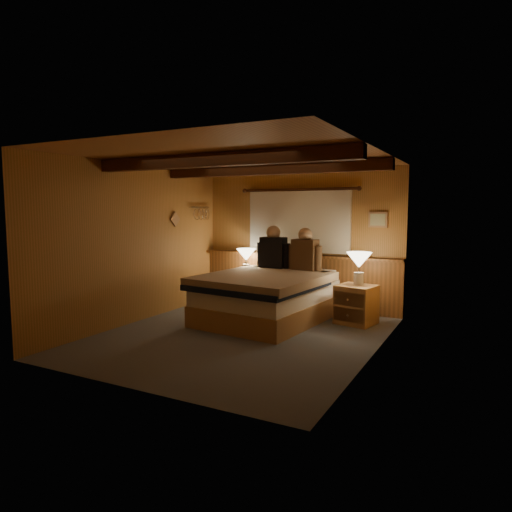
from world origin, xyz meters
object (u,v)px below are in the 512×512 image
Objects in this scene: nightstand_right at (356,305)px; person_right at (305,253)px; lamp_left at (246,256)px; person_left at (273,250)px; lamp_right at (359,262)px; nightstand_left at (246,290)px; duffel_bag at (237,301)px; bed at (267,296)px.

person_right reaches higher than nightstand_right.
lamp_left is 0.61m from person_left.
lamp_right is 0.98m from person_right.
nightstand_left is at bearing -87.79° from lamp_left.
lamp_right is 0.92× the size of duffel_bag.
person_left reaches higher than lamp_left.
bed is at bearing -44.26° from duffel_bag.
person_left is at bearing 3.04° from nightstand_left.
nightstand_right is 0.64m from lamp_right.
bed is 3.67× the size of nightstand_right.
person_right is at bearing 5.25° from nightstand_left.
bed reaches higher than nightstand_left.
person_right is at bearing 175.20° from nightstand_right.
duffel_bag is (0.05, -0.39, -0.13)m from nightstand_left.
person_right is (1.17, -0.10, 0.73)m from nightstand_left.
nightstand_left is 1.10× the size of duffel_bag.
lamp_right is at bearing -7.56° from person_right.
bed is 5.08× the size of lamp_left.
bed is 1.01m from person_right.
person_left reaches higher than bed.
lamp_right reaches higher than bed.
nightstand_right is at bearing -11.10° from person_left.
lamp_left is (-0.00, 0.03, 0.60)m from nightstand_left.
bed is at bearing -109.42° from person_right.
nightstand_right is at bearing 24.45° from bed.
person_left is at bearing -176.98° from person_right.
person_right reaches higher than lamp_left.
lamp_right is at bearing -9.56° from lamp_left.
bed is 4.62× the size of lamp_right.
person_left reaches higher than duffel_bag.
nightstand_right is (1.28, 0.43, -0.08)m from bed.
lamp_right is (0.02, 0.06, 0.64)m from nightstand_right.
lamp_left is 0.84× the size of duffel_bag.
person_right is at bearing 166.55° from lamp_right.
nightstand_right is 1.16× the size of duffel_bag.
bed is 3.16× the size of person_right.
lamp_right is at bearing 1.44° from nightstand_left.
person_left is 1.03× the size of person_right.
person_left is at bearing 114.06° from bed.
bed is 4.25× the size of duffel_bag.
nightstand_left is at bearing -179.20° from person_right.
nightstand_left is 0.95× the size of nightstand_right.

